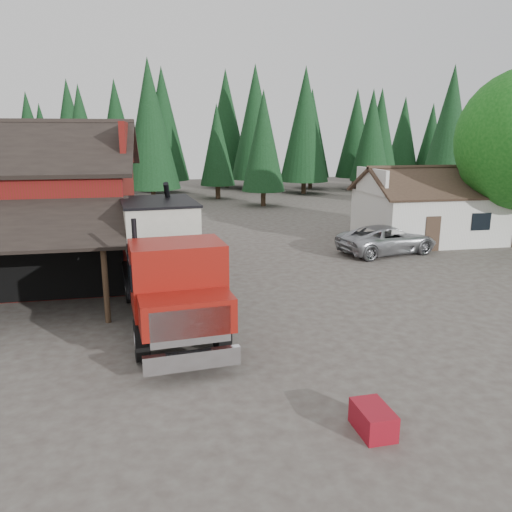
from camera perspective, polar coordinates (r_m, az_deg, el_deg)
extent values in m
plane|color=#443A35|center=(16.92, 2.30, -8.74)|extent=(120.00, 120.00, 0.00)
cube|color=maroon|center=(26.52, -27.14, 3.61)|extent=(12.00, 10.00, 5.00)
cube|color=black|center=(28.64, -26.59, 11.38)|extent=(12.80, 5.53, 2.35)
cube|color=maroon|center=(25.23, -14.54, 12.24)|extent=(0.25, 7.00, 2.00)
cylinder|color=#382619|center=(18.12, -16.81, -3.11)|extent=(0.20, 0.20, 2.80)
cube|color=silver|center=(33.15, 19.20, 4.34)|extent=(8.00, 6.00, 3.00)
cube|color=#38281E|center=(31.61, 20.89, 7.90)|extent=(8.60, 3.42, 1.80)
cube|color=#38281E|center=(34.19, 18.23, 8.48)|extent=(8.60, 3.42, 1.80)
cube|color=silver|center=(31.05, 13.07, 8.35)|extent=(0.20, 4.20, 1.50)
cube|color=silver|center=(35.09, 25.19, 7.99)|extent=(0.20, 4.20, 1.50)
cube|color=#38281E|center=(29.92, 19.53, 2.40)|extent=(0.90, 0.06, 2.00)
cube|color=black|center=(31.45, 24.33, 3.60)|extent=(1.20, 0.06, 1.00)
sphere|color=#135414|center=(32.54, 25.98, 9.78)|extent=(4.40, 4.40, 4.40)
cylinder|color=#382619|center=(46.57, 0.84, 6.72)|extent=(0.44, 0.44, 1.60)
cone|color=black|center=(46.23, 0.86, 13.01)|extent=(3.96, 3.96, 9.00)
cylinder|color=#382619|center=(48.89, 20.66, 6.18)|extent=(0.44, 0.44, 1.60)
cone|color=black|center=(48.57, 21.28, 13.33)|extent=(4.84, 4.84, 11.00)
cylinder|color=#382619|center=(49.52, -11.63, 6.86)|extent=(0.44, 0.44, 1.60)
cone|color=black|center=(49.20, -12.01, 14.51)|extent=(5.28, 5.28, 12.00)
cylinder|color=black|center=(15.12, -12.95, -9.36)|extent=(0.52, 1.28, 1.25)
cylinder|color=black|center=(15.43, -4.01, -8.55)|extent=(0.52, 1.28, 1.25)
cylinder|color=black|center=(20.24, -14.14, -3.48)|extent=(0.52, 1.28, 1.25)
cylinder|color=black|center=(20.47, -7.47, -2.98)|extent=(0.52, 1.28, 1.25)
cylinder|color=black|center=(21.77, -14.37, -2.29)|extent=(0.52, 1.28, 1.25)
cylinder|color=black|center=(21.98, -8.18, -1.83)|extent=(0.52, 1.28, 1.25)
cube|color=black|center=(18.47, -10.21, -3.46)|extent=(2.21, 9.82, 0.45)
cube|color=silver|center=(13.64, -7.27, -11.74)|extent=(2.61, 0.46, 0.51)
cube|color=silver|center=(13.38, -7.48, -8.03)|extent=(2.15, 0.33, 1.02)
cube|color=maroon|center=(13.95, -7.97, -6.38)|extent=(2.68, 1.72, 0.96)
cube|color=maroon|center=(15.15, -8.95, -2.31)|extent=(2.90, 2.19, 2.10)
cube|color=black|center=(14.19, -8.47, -1.96)|extent=(2.38, 0.33, 1.02)
cylinder|color=black|center=(15.88, -13.61, 0.53)|extent=(0.17, 0.17, 2.04)
cube|color=black|center=(16.25, -9.52, -1.44)|extent=(2.78, 0.41, 1.81)
cube|color=black|center=(19.90, -10.81, -1.32)|extent=(3.53, 6.83, 0.18)
cube|color=beige|center=(19.54, -11.03, 3.43)|extent=(2.97, 3.98, 1.81)
cone|color=beige|center=(19.77, -10.88, 0.20)|extent=(2.73, 2.73, 0.79)
cube|color=black|center=(19.40, -11.15, 6.13)|extent=(3.09, 4.10, 0.09)
cylinder|color=black|center=(21.19, -9.65, 3.97)|extent=(0.61, 2.51, 3.46)
cube|color=maroon|center=(22.41, -13.36, 1.07)|extent=(0.77, 0.97, 0.51)
cylinder|color=silver|center=(16.47, -4.64, -5.84)|extent=(0.74, 1.19, 0.63)
imported|color=#A6A8AE|center=(28.69, 14.77, 1.84)|extent=(6.08, 3.72, 1.57)
cube|color=maroon|center=(11.94, 13.23, -17.74)|extent=(0.74, 1.12, 0.60)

